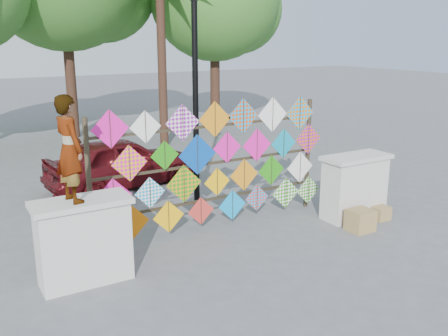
{
  "coord_description": "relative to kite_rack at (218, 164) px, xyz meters",
  "views": [
    {
      "loc": [
        -4.37,
        -7.06,
        3.54
      ],
      "look_at": [
        0.15,
        0.6,
        1.18
      ],
      "focal_mm": 40.0,
      "sensor_mm": 36.0,
      "label": 1
    }
  ],
  "objects": [
    {
      "name": "parapet_right",
      "position": [
        2.6,
        -0.93,
        -0.59
      ],
      "size": [
        1.4,
        0.65,
        1.28
      ],
      "color": "silver",
      "rests_on": "ground"
    },
    {
      "name": "cardboard_box_far",
      "position": [
        2.97,
        -1.32,
        -1.1
      ],
      "size": [
        0.32,
        0.3,
        0.27
      ],
      "primitive_type": "cube",
      "color": "#AA8552",
      "rests_on": "ground"
    },
    {
      "name": "parapet_left",
      "position": [
        -2.8,
        -0.93,
        -0.59
      ],
      "size": [
        1.4,
        0.65,
        1.28
      ],
      "color": "silver",
      "rests_on": "ground"
    },
    {
      "name": "vendor_woman",
      "position": [
        -2.9,
        -0.93,
        0.79
      ],
      "size": [
        0.47,
        0.62,
        1.51
      ],
      "primitive_type": "imported",
      "rotation": [
        0.0,
        0.0,
        1.79
      ],
      "color": "#99999E",
      "rests_on": "parapet_left"
    },
    {
      "name": "sedan",
      "position": [
        -0.7,
        3.43,
        -0.63
      ],
      "size": [
        3.75,
        1.86,
        1.23
      ],
      "primitive_type": "imported",
      "rotation": [
        0.0,
        0.0,
        1.69
      ],
      "color": "#4F0D12",
      "rests_on": "ground"
    },
    {
      "name": "lamppost",
      "position": [
        0.2,
        1.27,
        1.45
      ],
      "size": [
        0.28,
        0.28,
        4.46
      ],
      "color": "black",
      "rests_on": "ground"
    },
    {
      "name": "ground",
      "position": [
        -0.1,
        -0.73,
        -1.24
      ],
      "size": [
        80.0,
        80.0,
        0.0
      ],
      "primitive_type": "plane",
      "color": "slate",
      "rests_on": "ground"
    },
    {
      "name": "cardboard_box_near",
      "position": [
        2.18,
        -1.54,
        -1.04
      ],
      "size": [
        0.46,
        0.41,
        0.41
      ],
      "primitive_type": "cube",
      "color": "#AA8552",
      "rests_on": "ground"
    },
    {
      "name": "kite_rack",
      "position": [
        0.0,
        0.0,
        0.0
      ],
      "size": [
        4.88,
        0.24,
        2.43
      ],
      "color": "#31281B",
      "rests_on": "ground"
    }
  ]
}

